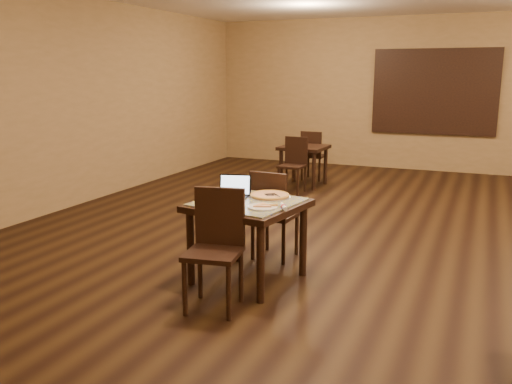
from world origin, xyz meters
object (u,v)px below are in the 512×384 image
at_px(tiled_table, 248,212).
at_px(pizza_pan, 270,197).
at_px(other_table_b_chair_far, 313,153).
at_px(laptop, 233,191).
at_px(other_table_b_chair_near, 294,161).
at_px(chair_main_far, 272,210).
at_px(chair_main_near, 216,241).
at_px(other_table_b, 304,153).

bearing_deg(tiled_table, pizza_pan, 73.21).
bearing_deg(pizza_pan, other_table_b_chair_far, 102.30).
bearing_deg(laptop, other_table_b_chair_near, 85.83).
bearing_deg(chair_main_far, laptop, 73.17).
bearing_deg(other_table_b_chair_near, tiled_table, -74.13).
xyz_separation_m(laptop, other_table_b_chair_far, (-0.69, 4.78, -0.31)).
bearing_deg(chair_main_far, chair_main_near, 93.32).
bearing_deg(chair_main_far, other_table_b, -73.00).
bearing_deg(pizza_pan, other_table_b_chair_near, 105.60).
height_order(laptop, other_table_b_chair_near, laptop).
bearing_deg(other_table_b_chair_near, pizza_pan, -71.51).
distance_m(chair_main_near, pizza_pan, 0.89).
bearing_deg(other_table_b_chair_far, tiled_table, 103.25).
xyz_separation_m(other_table_b, other_table_b_chair_far, (-0.00, 0.52, -0.07)).
xyz_separation_m(laptop, other_table_b, (-0.69, 4.26, -0.24)).
relative_size(pizza_pan, other_table_b_chair_near, 0.45).
bearing_deg(other_table_b_chair_near, laptop, -76.74).
bearing_deg(chair_main_far, other_table_b_chair_near, -71.01).
bearing_deg(chair_main_near, other_table_b_chair_near, 91.75).
bearing_deg(chair_main_near, laptop, 95.32).
relative_size(chair_main_near, other_table_b, 1.28).
relative_size(chair_main_near, pizza_pan, 2.47).
height_order(chair_main_far, pizza_pan, chair_main_far).
bearing_deg(tiled_table, chair_main_far, 100.27).
bearing_deg(other_table_b, other_table_b_chair_far, 93.33).
relative_size(chair_main_near, other_table_b_chair_near, 1.10).
xyz_separation_m(chair_main_near, laptop, (-0.19, 0.71, 0.26)).
relative_size(chair_main_near, laptop, 2.86).
distance_m(pizza_pan, other_table_b_chair_far, 4.75).
xyz_separation_m(other_table_b_chair_near, other_table_b_chair_far, (-0.01, 1.04, 0.00)).
height_order(pizza_pan, other_table_b, pizza_pan).
relative_size(pizza_pan, other_table_b_chair_far, 0.45).
bearing_deg(other_table_b_chair_far, laptop, 101.12).
relative_size(laptop, other_table_b_chair_far, 0.39).
bearing_deg(other_table_b, pizza_pan, -73.35).
height_order(tiled_table, other_table_b, tiled_table).
bearing_deg(chair_main_near, pizza_pan, 71.78).
bearing_deg(pizza_pan, other_table_b, 103.75).
distance_m(tiled_table, other_table_b, 4.45).
height_order(chair_main_far, laptop, laptop).
relative_size(tiled_table, other_table_b, 1.37).
xyz_separation_m(laptop, pizza_pan, (0.32, 0.14, -0.05)).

